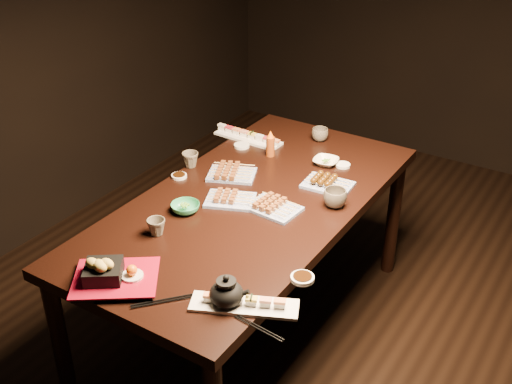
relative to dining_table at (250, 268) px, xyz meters
The scene contains 23 objects.
ground 0.56m from the dining_table, 10.95° to the right, with size 5.00×5.00×0.00m, color black.
dining_table is the anchor object (origin of this frame).
sushi_platter_near 0.84m from the dining_table, 58.64° to the right, with size 0.38×0.11×0.05m, color white, non-canonical shape.
sushi_platter_far 0.76m from the dining_table, 123.83° to the left, with size 0.38×0.11×0.05m, color white, non-canonical shape.
yakitori_plate_center 0.41m from the dining_table, 141.58° to the right, with size 0.22×0.16×0.05m, color #828EB6, non-canonical shape.
yakitori_plate_right 0.42m from the dining_table, ahead, with size 0.22×0.16×0.06m, color #828EB6, non-canonical shape.
yakitori_plate_left 0.48m from the dining_table, 143.40° to the left, with size 0.22×0.16×0.06m, color #828EB6, non-canonical shape.
tsukune_plate 0.56m from the dining_table, 52.47° to the left, with size 0.22×0.16×0.06m, color #828EB6, non-canonical shape.
edamame_bowl_green 0.49m from the dining_table, 128.68° to the right, with size 0.13×0.13×0.04m, color #2E8F5A.
edamame_bowl_cream 0.65m from the dining_table, 76.15° to the left, with size 0.12×0.12×0.03m, color #EFE1C3.
tempura_tray 0.88m from the dining_table, 96.72° to the right, with size 0.31×0.25×0.11m, color black, non-canonical shape.
teacup_near_left 0.62m from the dining_table, 111.71° to the right, with size 0.08×0.08×0.07m, color #524A3F.
teacup_mid_right 0.56m from the dining_table, 24.94° to the left, with size 0.10×0.10×0.08m, color #524A3F.
teacup_far_left 0.61m from the dining_table, 164.21° to the left, with size 0.08×0.08×0.08m, color #524A3F.
teacup_far_right 0.84m from the dining_table, 92.45° to the left, with size 0.09×0.09×0.07m, color #524A3F.
teapot 0.85m from the dining_table, 63.56° to the right, with size 0.14×0.14×0.12m, color black, non-canonical shape.
condiment_bottle 0.64m from the dining_table, 110.13° to the left, with size 0.04×0.04×0.14m, color brown.
sauce_dish_west 0.56m from the dining_table, behind, with size 0.08×0.08×0.01m, color white.
sauce_dish_east 0.68m from the dining_table, 68.75° to the left, with size 0.07×0.07×0.01m, color white.
sauce_dish_se 0.72m from the dining_table, 38.72° to the right, with size 0.09×0.09×0.02m, color white.
sauce_dish_nw 0.68m from the dining_table, 127.41° to the left, with size 0.08×0.08×0.01m, color white.
chopsticks_near 0.86m from the dining_table, 80.60° to the right, with size 0.23×0.02×0.01m, color black, non-canonical shape.
chopsticks_se 0.93m from the dining_table, 55.13° to the right, with size 0.20×0.02×0.01m, color black, non-canonical shape.
Camera 1 is at (0.94, -2.00, 2.21)m, focal length 45.00 mm.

